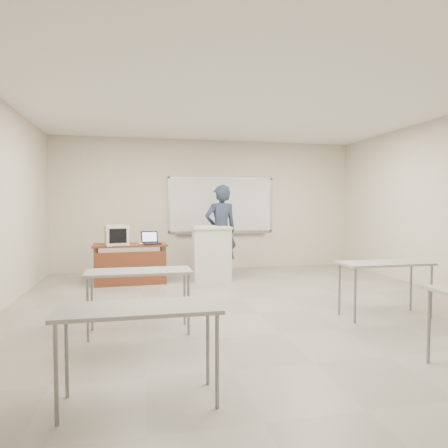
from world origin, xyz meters
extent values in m
cube|color=gray|center=(0.00, 0.00, -0.01)|extent=(7.00, 8.00, 0.01)
cube|color=white|center=(0.30, 3.97, 1.50)|extent=(2.40, 0.03, 1.20)
cube|color=#B7BABC|center=(0.30, 3.97, 2.12)|extent=(2.48, 0.04, 0.04)
cube|color=#B7BABC|center=(0.30, 3.97, 0.88)|extent=(2.48, 0.04, 0.04)
cube|color=#B7BABC|center=(-0.92, 3.97, 1.50)|extent=(0.04, 0.04, 1.28)
cube|color=#B7BABC|center=(1.52, 3.97, 1.50)|extent=(0.04, 0.04, 1.28)
cube|color=#B7BABC|center=(0.30, 3.92, 0.84)|extent=(2.16, 0.07, 0.02)
cube|color=gray|center=(-1.60, -0.50, 0.71)|extent=(1.20, 0.50, 0.03)
cylinder|color=slate|center=(-2.15, -0.70, 0.35)|extent=(0.03, 0.03, 0.70)
cylinder|color=slate|center=(-1.05, -0.70, 0.35)|extent=(0.03, 0.03, 0.70)
cylinder|color=slate|center=(-2.15, -0.30, 0.35)|extent=(0.03, 0.03, 0.70)
cylinder|color=slate|center=(-1.05, -0.30, 0.35)|extent=(0.03, 0.03, 0.70)
cube|color=gray|center=(1.60, -0.50, 0.71)|extent=(1.20, 0.50, 0.03)
cylinder|color=slate|center=(1.05, -0.70, 0.35)|extent=(0.03, 0.03, 0.70)
cylinder|color=slate|center=(2.15, -0.70, 0.35)|extent=(0.03, 0.03, 0.70)
cylinder|color=slate|center=(1.05, -0.30, 0.35)|extent=(0.03, 0.03, 0.70)
cylinder|color=slate|center=(2.15, -0.30, 0.35)|extent=(0.03, 0.03, 0.70)
cube|color=gray|center=(-1.60, -2.20, 0.71)|extent=(1.20, 0.50, 0.03)
cylinder|color=slate|center=(-2.15, -2.40, 0.35)|extent=(0.03, 0.03, 0.70)
cylinder|color=slate|center=(-1.05, -2.40, 0.35)|extent=(0.03, 0.03, 0.70)
cylinder|color=slate|center=(-2.15, -2.00, 0.35)|extent=(0.03, 0.03, 0.70)
cylinder|color=slate|center=(-1.05, -2.00, 0.35)|extent=(0.03, 0.03, 0.70)
cylinder|color=slate|center=(1.05, -2.00, 0.35)|extent=(0.03, 0.03, 0.70)
cube|color=brown|center=(-1.76, 2.60, 0.73)|extent=(1.37, 0.68, 0.04)
cube|color=brown|center=(-1.76, 2.28, 0.32)|extent=(1.30, 0.03, 0.63)
cylinder|color=#4A391E|center=(-2.39, 2.32, 0.36)|extent=(0.06, 0.06, 0.71)
cylinder|color=#4A391E|center=(-1.14, 2.32, 0.36)|extent=(0.06, 0.06, 0.71)
cylinder|color=#4A391E|center=(-2.39, 2.88, 0.36)|extent=(0.06, 0.06, 0.71)
cylinder|color=#4A391E|center=(-1.14, 2.88, 0.36)|extent=(0.06, 0.06, 0.71)
cube|color=silver|center=(-0.20, 2.50, 0.51)|extent=(0.72, 0.51, 1.02)
cube|color=silver|center=(-0.20, 2.50, 1.04)|extent=(0.76, 0.55, 0.04)
cube|color=beige|center=(-2.01, 2.50, 0.93)|extent=(0.39, 0.41, 0.37)
cube|color=beige|center=(-2.01, 2.28, 0.93)|extent=(0.41, 0.04, 0.38)
cube|color=black|center=(-2.01, 2.25, 0.93)|extent=(0.31, 0.01, 0.26)
cube|color=black|center=(-1.36, 2.42, 0.76)|extent=(0.33, 0.24, 0.02)
cube|color=black|center=(-1.36, 2.41, 0.77)|extent=(0.27, 0.14, 0.01)
cube|color=black|center=(-1.36, 2.57, 0.88)|extent=(0.33, 0.07, 0.22)
cube|color=#99A6EF|center=(-1.36, 2.56, 0.88)|extent=(0.28, 0.05, 0.17)
ellipsoid|color=#B7BABE|center=(-1.56, 2.40, 0.77)|extent=(0.09, 0.07, 0.03)
cube|color=beige|center=(-0.35, 2.38, 1.08)|extent=(0.47, 0.22, 0.03)
imported|color=black|center=(0.10, 3.04, 0.96)|extent=(0.76, 0.56, 1.91)
camera|label=1|loc=(-1.60, -5.20, 1.48)|focal=32.00mm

